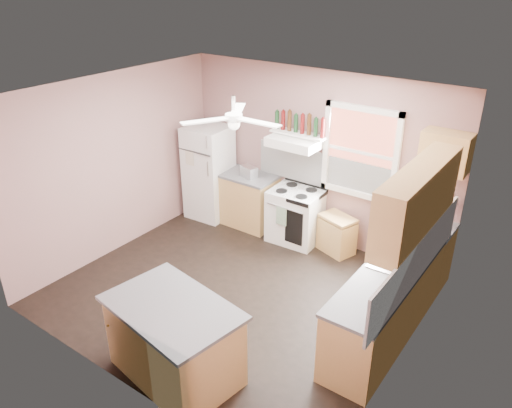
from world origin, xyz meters
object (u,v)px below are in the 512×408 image
Objects in this scene: toaster at (249,172)px; stove at (296,216)px; cart at (337,236)px; refrigerator at (209,172)px; island at (175,342)px.

toaster reaches higher than stove.
toaster is at bearing -158.27° from cart.
island is (2.19, -3.14, -0.38)m from refrigerator.
refrigerator is at bearing -178.92° from stove.
island is at bearing -58.56° from refrigerator.
toaster is 0.21× the size of island.
stove and island have the same top height.
stove is (1.69, 0.12, -0.38)m from refrigerator.
toaster is at bearing -179.85° from stove.
cart is (2.40, 0.17, -0.54)m from refrigerator.
cart is at bearing 1.35° from stove.
toaster is 3.54m from island.
toaster reaches higher than cart.
toaster is 0.33× the size of stove.
toaster is 1.76m from cart.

